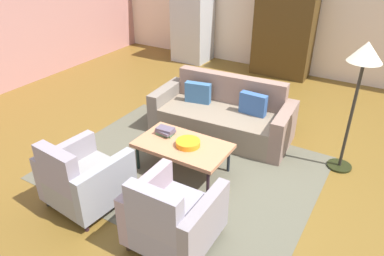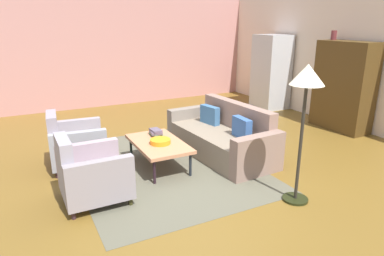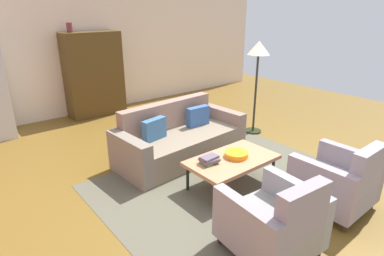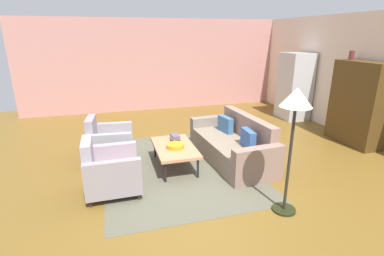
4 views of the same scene
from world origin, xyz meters
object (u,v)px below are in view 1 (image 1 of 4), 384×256
Objects in this scene: armchair_left at (82,180)px; fruit_bowl at (188,143)px; book_stack at (165,131)px; floor_lamp at (363,65)px; coffee_table at (183,146)px; refrigerator at (193,21)px; cabinet at (284,33)px; armchair_right at (171,219)px; couch at (223,116)px.

armchair_left is 2.82× the size of fruit_bowl.
book_stack is 0.15× the size of floor_lamp.
coffee_table is at bearing -147.22° from floor_lamp.
book_stack is 0.14× the size of refrigerator.
fruit_bowl is 4.66m from refrigerator.
coffee_table is 0.11m from fruit_bowl.
fruit_bowl is (0.08, -0.00, 0.07)m from coffee_table.
cabinet is 0.97× the size of refrigerator.
book_stack is 4.39m from refrigerator.
refrigerator is at bearing 116.15° from book_stack.
book_stack is (-0.41, 0.09, 0.02)m from fruit_bowl.
armchair_right is 3.47× the size of book_stack.
cabinet is 2.15m from refrigerator.
armchair_right is (0.60, -1.17, -0.03)m from coffee_table.
coffee_table is 0.70× the size of floor_lamp.
refrigerator is (-2.25, 2.82, 0.64)m from couch.
armchair_right is at bearing -116.99° from floor_lamp.
armchair_left is 3.47× the size of book_stack.
cabinet reaches higher than book_stack.
armchair_left is 1.00× the size of armchair_right.
armchair_left is at bearing -102.50° from book_stack.
floor_lamp reaches higher than coffee_table.
floor_lamp reaches higher than book_stack.
refrigerator is at bearing -177.22° from cabinet.
floor_lamp is (1.78, 1.14, 1.07)m from coffee_table.
refrigerator reaches higher than fruit_bowl.
coffee_table is at bearing -14.83° from book_stack.
coffee_table is at bearing 116.73° from armchair_right.
armchair_left is at bearing -95.45° from cabinet.
refrigerator is at bearing 112.86° from armchair_left.
coffee_table is (0.01, -1.19, 0.08)m from couch.
cabinet is at bearing 92.54° from fruit_bowl.
cabinet reaches higher than fruit_bowl.
armchair_left is 1.29m from book_stack.
armchair_right is 0.48× the size of refrigerator.
book_stack reaches higher than coffee_table.
coffee_table is 0.67× the size of cabinet.
armchair_right reaches higher than book_stack.
couch is at bearing 103.93° from armchair_right.
armchair_right is 0.51× the size of floor_lamp.
cabinet is at bearing 86.79° from book_stack.
cabinet reaches higher than floor_lamp.
couch is 2.45× the size of armchair_left.
book_stack is (-0.32, -1.10, 0.17)m from couch.
couch is 6.89× the size of fruit_bowl.
armchair_left is 1.36m from fruit_bowl.
armchair_left reaches higher than fruit_bowl.
refrigerator reaches higher than couch.
book_stack is 0.14× the size of cabinet.
floor_lamp is at bearing -57.65° from cabinet.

